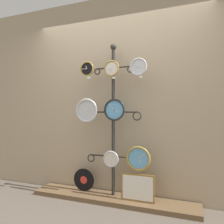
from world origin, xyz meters
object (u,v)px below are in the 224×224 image
at_px(display_stand, 113,140).
at_px(clock_middle_center, 114,110).
at_px(clock_bottom_center, 111,159).
at_px(clock_top_right, 138,67).
at_px(vinyl_record, 84,180).
at_px(clock_bottom_right, 138,158).
at_px(clock_middle_left, 87,110).
at_px(clock_top_center, 112,68).
at_px(clock_top_left, 87,69).
at_px(picture_frame, 138,188).

xyz_separation_m(display_stand, clock_middle_center, (0.05, -0.08, 0.40)).
distance_m(display_stand, clock_bottom_center, 0.25).
xyz_separation_m(clock_top_right, vinyl_record, (-0.80, 0.08, -1.50)).
height_order(clock_bottom_center, clock_bottom_right, clock_bottom_right).
relative_size(clock_top_right, clock_middle_left, 0.68).
distance_m(clock_top_center, clock_bottom_right, 1.19).
relative_size(clock_middle_left, vinyl_record, 1.03).
xyz_separation_m(clock_top_left, clock_top_right, (0.70, 0.01, -0.02)).
bearing_deg(clock_bottom_right, clock_middle_center, 179.43).
height_order(clock_top_right, clock_bottom_right, clock_top_right).
bearing_deg(vinyl_record, display_stand, 1.69).
distance_m(display_stand, picture_frame, 0.67).
bearing_deg(clock_bottom_center, clock_top_center, -50.83).
relative_size(display_stand, clock_top_center, 9.91).
bearing_deg(clock_middle_center, picture_frame, -2.95).
bearing_deg(picture_frame, clock_bottom_right, 62.56).
bearing_deg(clock_top_right, vinyl_record, 174.10).
bearing_deg(display_stand, clock_middle_left, -163.82).
bearing_deg(clock_middle_left, vinyl_record, 136.02).
height_order(display_stand, clock_top_center, display_stand).
distance_m(clock_middle_left, vinyl_record, 0.98).
height_order(clock_top_center, vinyl_record, clock_top_center).
bearing_deg(clock_top_center, clock_bottom_right, 0.93).
bearing_deg(clock_top_center, clock_middle_left, -178.65).
distance_m(clock_middle_center, clock_bottom_right, 0.68).
xyz_separation_m(display_stand, clock_middle_left, (-0.34, -0.10, 0.39)).
bearing_deg(clock_top_right, display_stand, 165.35).
xyz_separation_m(display_stand, clock_bottom_right, (0.36, -0.09, -0.20)).
bearing_deg(picture_frame, clock_top_left, -179.55).
xyz_separation_m(clock_middle_left, clock_bottom_right, (0.71, 0.01, -0.60)).
height_order(clock_top_center, clock_middle_left, clock_top_center).
bearing_deg(clock_top_right, clock_bottom_right, 111.80).
distance_m(display_stand, clock_top_right, 1.00).
distance_m(display_stand, clock_middle_left, 0.53).
height_order(clock_top_left, clock_bottom_center, clock_top_left).
bearing_deg(clock_middle_center, vinyl_record, 171.71).
bearing_deg(clock_bottom_center, clock_middle_center, 2.80).
height_order(display_stand, picture_frame, display_stand).
bearing_deg(clock_bottom_right, clock_top_left, -178.50).
xyz_separation_m(clock_top_left, picture_frame, (0.69, 0.01, -1.51)).
distance_m(clock_top_left, clock_middle_center, 0.67).
bearing_deg(vinyl_record, picture_frame, -6.20).
height_order(clock_top_right, vinyl_record, clock_top_right).
xyz_separation_m(clock_top_left, clock_top_center, (0.35, 0.01, -0.02)).
distance_m(clock_top_right, clock_bottom_right, 1.13).
bearing_deg(clock_bottom_center, vinyl_record, 170.70).
xyz_separation_m(clock_top_left, clock_bottom_center, (0.34, 0.02, -1.19)).
distance_m(clock_top_left, clock_bottom_right, 1.35).
distance_m(clock_top_right, picture_frame, 1.49).
distance_m(clock_top_center, clock_middle_left, 0.65).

